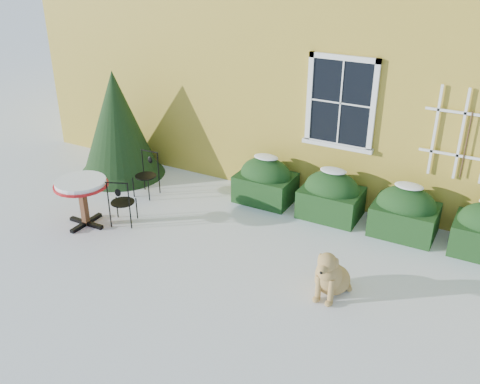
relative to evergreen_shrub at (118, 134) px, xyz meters
The scene contains 8 objects.
ground 4.23m from the evergreen_shrub, 32.10° to the right, with size 80.00×80.00×0.00m, color white.
house 6.39m from the evergreen_shrub, 53.88° to the left, with size 12.40×8.40×6.40m.
hedge_row 5.19m from the evergreen_shrub, ahead, with size 4.95×0.80×0.91m.
evergreen_shrub is the anchor object (origin of this frame).
bistro_table 2.20m from the evergreen_shrub, 66.38° to the right, with size 0.92×0.92×0.85m.
patio_chair_near 2.25m from the evergreen_shrub, 49.25° to the right, with size 0.50×0.50×0.86m.
patio_chair_far 1.29m from the evergreen_shrub, 25.44° to the right, with size 0.41×0.41×0.86m.
dog 5.66m from the evergreen_shrub, 19.51° to the right, with size 0.53×0.88×0.79m.
Camera 1 is at (3.66, -5.68, 4.61)m, focal length 40.00 mm.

